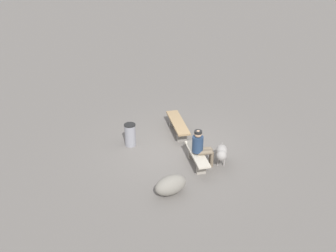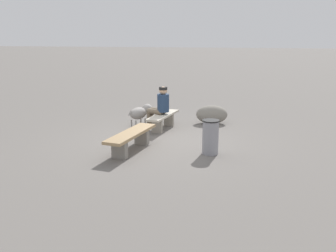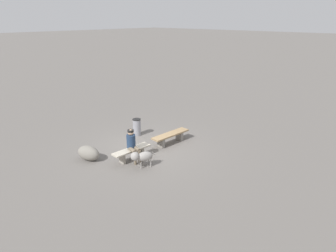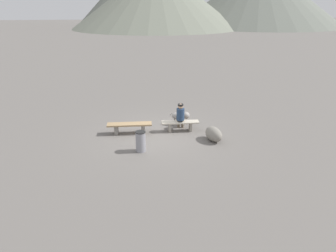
# 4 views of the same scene
# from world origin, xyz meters

# --- Properties ---
(ground) EXTENTS (210.00, 210.00, 0.06)m
(ground) POSITION_xyz_m (0.00, 0.00, -0.03)
(ground) COLOR slate
(bench_left) EXTENTS (1.92, 0.55, 0.46)m
(bench_left) POSITION_xyz_m (-1.14, 0.35, 0.33)
(bench_left) COLOR gray
(bench_left) RESTS_ON ground
(bench_right) EXTENTS (1.64, 0.48, 0.45)m
(bench_right) POSITION_xyz_m (1.05, 0.30, 0.33)
(bench_right) COLOR gray
(bench_right) RESTS_ON ground
(seated_person) EXTENTS (0.43, 0.68, 1.25)m
(seated_person) POSITION_xyz_m (1.08, 0.39, 0.73)
(seated_person) COLOR navy
(seated_person) RESTS_ON ground
(dog) EXTENTS (0.87, 0.60, 0.65)m
(dog) POSITION_xyz_m (1.21, 1.05, 0.43)
(dog) COLOR gray
(dog) RESTS_ON ground
(trash_bin) EXTENTS (0.39, 0.39, 0.80)m
(trash_bin) POSITION_xyz_m (-0.78, -1.46, 0.40)
(trash_bin) COLOR gray
(trash_bin) RESTS_ON ground
(boulder) EXTENTS (0.76, 1.08, 0.58)m
(boulder) POSITION_xyz_m (2.21, -0.91, 0.29)
(boulder) COLOR gray
(boulder) RESTS_ON ground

